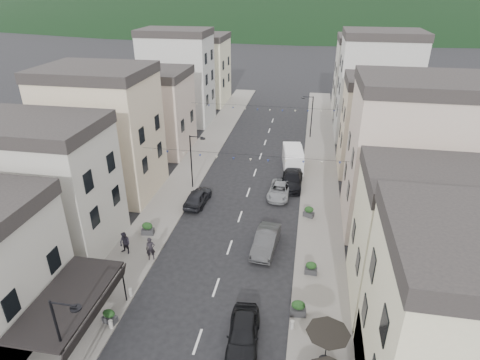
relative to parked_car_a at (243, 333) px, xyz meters
The scene contains 25 objects.
sidewalk_left 27.59m from the parked_car_a, 111.93° to the left, with size 4.00×76.00×0.12m, color slate.
sidewalk_right 26.02m from the parked_car_a, 79.59° to the left, with size 4.00×76.00×0.12m, color slate.
hill_backdrop 293.60m from the parked_car_a, 90.55° to the left, with size 640.00×360.00×70.00m, color black.
boutique_awning 10.41m from the parked_car_a, behind, with size 3.77×7.50×3.28m.
buildings_row_left 36.19m from the parked_car_a, 118.90° to the left, with size 10.20×54.16×14.00m.
buildings_row_right 32.83m from the parked_car_a, 68.81° to the left, with size 10.20×54.16×14.50m.
streetlamp_left_near 10.11m from the parked_car_a, 152.88° to the right, with size 1.70×0.56×6.00m.
streetlamp_left_far 21.59m from the parked_car_a, 113.76° to the left, with size 1.70×0.56×6.00m.
streetlamp_right_far 37.82m from the parked_car_a, 85.40° to the left, with size 1.70×0.56×6.00m.
bollards 2.97m from the parked_car_a, 161.89° to the right, with size 11.66×10.26×0.60m.
bunting_near 16.56m from the parked_car_a, 100.19° to the left, with size 19.00×0.28×0.62m.
bunting_far 32.08m from the parked_car_a, 95.07° to the left, with size 19.00×0.28×0.62m.
parked_car_a is the anchor object (origin of this frame).
parked_car_b 9.90m from the parked_car_a, 88.77° to the left, with size 1.70×4.89×1.61m, color #333436.
parked_car_c 19.37m from the parked_car_a, 88.53° to the left, with size 2.17×4.70×1.31m, color gray.
parked_car_d 22.02m from the parked_car_a, 85.74° to the left, with size 2.22×5.47×1.59m, color black.
parked_car_e 17.86m from the parked_car_a, 114.48° to the left, with size 1.81×4.50×1.53m, color black.
delivery_van 26.76m from the parked_car_a, 86.98° to the left, with size 2.83×5.68×2.61m.
pedestrian_a 10.97m from the parked_car_a, 141.64° to the left, with size 0.72×0.47×1.97m, color black.
pedestrian_b 13.09m from the parked_car_a, 146.68° to the left, with size 0.94×0.74×1.94m, color black.
planter_la 8.80m from the parked_car_a, behind, with size 0.99×0.66×1.03m.
planter_lb 14.37m from the parked_car_a, 135.30° to the left, with size 1.12×0.70×1.19m.
planter_ra 4.27m from the parked_car_a, 41.40° to the left, with size 1.10×0.69×1.17m.
planter_rb 8.26m from the parked_car_a, 61.29° to the left, with size 0.96×0.56×1.05m.
planter_rc 15.96m from the parked_car_a, 76.94° to the left, with size 1.10×0.88×1.09m.
Camera 1 is at (5.72, -11.09, 20.00)m, focal length 30.00 mm.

